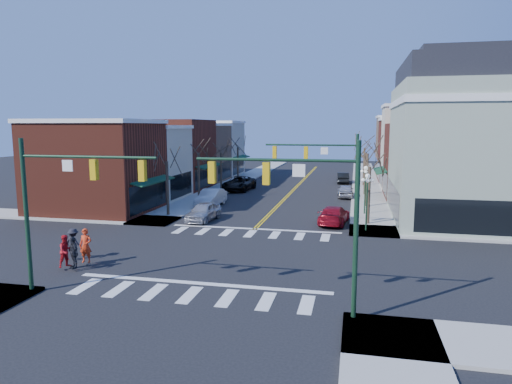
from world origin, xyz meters
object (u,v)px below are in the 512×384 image
Objects in this scene: lamppost_corner at (367,192)px; pedestrian_red_b at (66,251)px; victorian_corner at (473,140)px; car_right_far at (343,178)px; pedestrian_red_a at (86,246)px; car_right_near at (334,215)px; car_left_far at (239,183)px; car_left_mid at (211,198)px; car_left_near at (203,212)px; car_right_mid at (346,191)px; pedestrian_dark_b at (73,243)px; lamppost_midblock at (365,182)px; pedestrian_dark_a at (73,253)px.

pedestrian_red_b is at bearing -141.99° from lamppost_corner.
victorian_corner is 10.89m from lamppost_corner.
lamppost_corner is (-8.30, -6.00, -3.70)m from victorian_corner.
car_right_far is 42.91m from pedestrian_red_a.
pedestrian_red_a is (-13.06, -14.00, 0.40)m from car_right_near.
lamppost_corner is 24.33m from car_left_far.
car_left_far is at bearing 92.12° from car_left_mid.
pedestrian_red_a is 1.09× the size of pedestrian_red_b.
car_left_near reaches higher than car_right_mid.
car_right_far is at bearing 94.87° from lamppost_corner.
car_left_mid is 19.07m from pedestrian_dark_b.
car_right_far is (-0.64, 12.86, 0.01)m from car_right_mid.
victorian_corner is 22.58m from car_left_near.
lamppost_midblock reaches higher than car_right_far.
car_right_mid is (-1.86, 9.97, -2.24)m from lamppost_midblock.
lamppost_corner is 20.14m from pedestrian_dark_a.
victorian_corner is 15.75m from car_right_mid.
car_right_far is (10.50, 27.97, -0.03)m from car_left_near.
car_right_near is (10.56, 1.07, -0.04)m from car_left_near.
victorian_corner is 3.29× the size of lamppost_corner.
car_left_far is 1.25× the size of car_right_near.
car_left_mid is (-14.55, 1.63, -2.14)m from lamppost_midblock.
car_left_far is (-1.60, 17.98, 0.10)m from car_left_near.
pedestrian_dark_b reaches higher than car_left_mid.
pedestrian_red_b reaches higher than car_left_far.
car_right_near is at bearing 41.28° from pedestrian_red_a.
car_left_near is 14.24m from pedestrian_dark_a.
lamppost_corner reaches higher than car_right_mid.
lamppost_midblock is 24.74m from pedestrian_dark_a.
pedestrian_dark_a reaches higher than car_left_mid.
car_right_mid is at bearing -85.95° from car_right_near.
pedestrian_red_b reaches higher than car_right_mid.
lamppost_midblock reaches higher than pedestrian_red_a.
pedestrian_red_a reaches higher than pedestrian_red_b.
victorian_corner is at bearing 35.86° from lamppost_corner.
pedestrian_red_b reaches higher than car_right_near.
lamppost_midblock is 5.25m from car_right_near.
pedestrian_dark_b is (-2.19, -30.15, 0.15)m from car_left_far.
pedestrian_dark_a is 2.22m from pedestrian_dark_b.
pedestrian_dark_b is (-1.24, 1.84, -0.01)m from pedestrian_dark_a.
car_right_near is at bearing 86.49° from car_right_far.
car_left_near is 18.77m from car_right_mid.
victorian_corner is 30.09m from pedestrian_red_a.
car_right_far is at bearing 96.25° from lamppost_midblock.
lamppost_corner is 0.97× the size of car_left_near.
car_left_far is at bearing -47.84° from car_right_near.
car_right_mid reaches higher than car_right_near.
victorian_corner reaches higher than car_left_mid.
car_left_far reaches higher than car_right_far.
car_left_far reaches higher than car_right_near.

